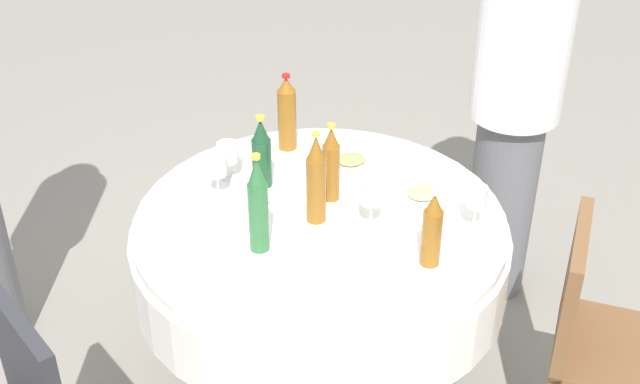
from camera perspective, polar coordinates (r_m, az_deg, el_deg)
ground_plane at (r=3.24m, az=0.00°, el=-12.58°), size 10.00×10.00×0.00m
dining_table at (r=2.85m, az=0.00°, el=-4.27°), size 1.24×1.24×0.74m
bottle_green_right at (r=2.54m, az=-4.17°, el=-0.95°), size 0.06×0.06×0.33m
bottle_amber_near at (r=3.08m, az=-2.23°, el=5.25°), size 0.07×0.07×0.30m
bottle_amber_far at (r=2.79m, az=0.74°, el=1.85°), size 0.06×0.06×0.28m
bottle_amber_south at (r=2.52m, az=7.51°, el=-2.57°), size 0.06×0.06×0.26m
bottle_amber_west at (r=2.67m, az=-0.26°, el=0.79°), size 0.06×0.06×0.32m
bottle_dark_green_mid at (r=2.87m, az=-3.94°, el=2.58°), size 0.07×0.07×0.26m
wine_glass_south at (r=2.66m, az=3.48°, el=-0.19°), size 0.07×0.07×0.16m
wine_glass_west at (r=2.84m, az=-6.96°, el=1.76°), size 0.07×0.07×0.16m
wine_glass_mid at (r=2.69m, az=10.45°, el=-0.42°), size 0.06×0.06×0.16m
wine_glass_east at (r=2.93m, az=-6.19°, el=2.54°), size 0.08×0.08×0.13m
plate_inner at (r=2.72m, az=-7.85°, el=-2.43°), size 0.20×0.20×0.02m
plate_rear at (r=2.46m, az=-1.90°, el=-6.53°), size 0.26×0.26×0.02m
plate_outer at (r=2.86m, az=6.90°, el=-0.28°), size 0.24×0.24×0.04m
plate_front at (r=3.03m, az=2.07°, el=1.96°), size 0.23×0.23×0.04m
folded_napkin at (r=2.56m, az=3.89°, el=-4.54°), size 0.17×0.17×0.02m
person_right at (r=3.29m, az=12.90°, el=5.54°), size 0.34×0.34×1.61m
chair_east at (r=2.80m, az=18.09°, el=-8.85°), size 0.55×0.55×0.87m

